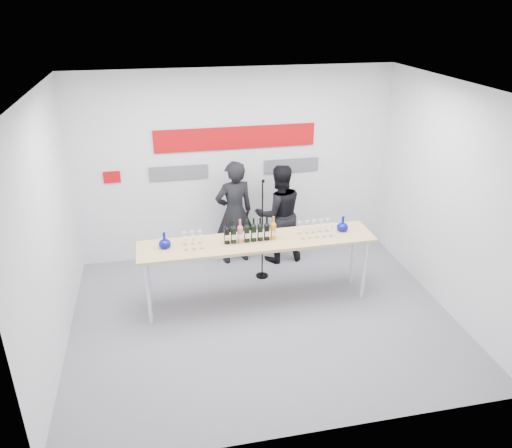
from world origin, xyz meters
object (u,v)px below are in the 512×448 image
tasting_table (258,245)px  mic_stand (262,248)px  presenter_left (234,213)px  presenter_right (279,214)px

tasting_table → mic_stand: size_ratio=2.00×
mic_stand → presenter_left: bearing=103.3°
tasting_table → mic_stand: (0.21, 0.65, -0.40)m
presenter_left → presenter_right: presenter_left is taller
presenter_right → mic_stand: presenter_right is taller
presenter_left → presenter_right: (0.70, -0.09, -0.04)m
presenter_left → presenter_right: bearing=161.3°
tasting_table → mic_stand: mic_stand is taller
presenter_right → mic_stand: 0.71m
presenter_right → tasting_table: bearing=59.3°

